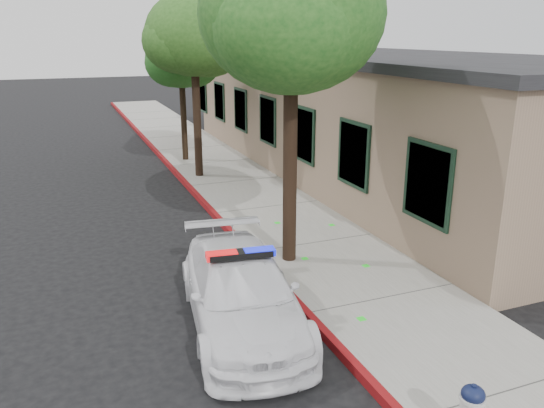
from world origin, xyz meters
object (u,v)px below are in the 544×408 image
(clapboard_building, at_px, (370,114))
(street_tree_near, at_px, (292,22))
(police_car, at_px, (241,292))
(street_tree_mid, at_px, (194,39))
(street_tree_far, at_px, (182,61))

(clapboard_building, distance_m, street_tree_near, 9.42)
(police_car, xyz_separation_m, street_tree_mid, (1.81, 9.98, 4.06))
(street_tree_near, height_order, street_tree_mid, street_tree_near)
(clapboard_building, bearing_deg, street_tree_far, 146.58)
(street_tree_far, bearing_deg, street_tree_near, -90.74)
(clapboard_building, xyz_separation_m, street_tree_near, (-5.98, -6.66, 2.95))
(street_tree_mid, bearing_deg, clapboard_building, -11.84)
(clapboard_building, distance_m, police_car, 11.79)
(clapboard_building, height_order, street_tree_far, street_tree_far)
(street_tree_near, bearing_deg, street_tree_mid, 89.93)
(street_tree_near, distance_m, street_tree_far, 10.58)
(clapboard_building, bearing_deg, street_tree_mid, 168.16)
(clapboard_building, relative_size, street_tree_far, 4.19)
(clapboard_building, distance_m, street_tree_far, 7.22)
(police_car, xyz_separation_m, street_tree_near, (1.80, 2.07, 4.43))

